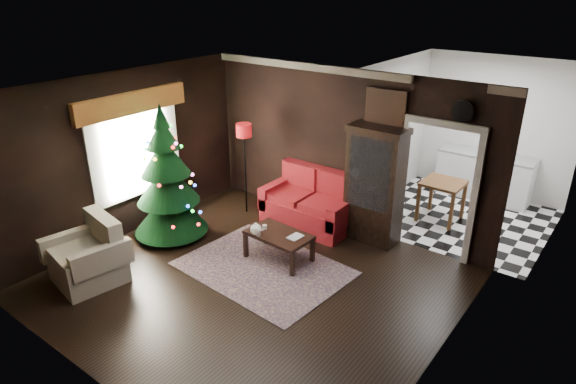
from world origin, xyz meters
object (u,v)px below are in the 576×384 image
Objects in this scene: curio_cabinet at (374,188)px; wall_clock at (463,111)px; floor_lamp at (245,171)px; loveseat at (309,200)px; kitchen_table at (441,201)px; armchair at (86,253)px; teapot at (256,229)px; christmas_tree at (167,179)px; coffee_table at (279,246)px.

wall_clock reaches higher than curio_cabinet.
floor_lamp is at bearing -169.74° from wall_clock.
kitchen_table is (1.80, 1.65, -0.12)m from loveseat.
kitchen_table is at bearing 42.51° from loveseat.
curio_cabinet is at bearing 63.61° from armchair.
curio_cabinet is at bearing -114.44° from kitchen_table.
teapot is at bearing 60.12° from armchair.
loveseat is 2.27× the size of kitchen_table.
armchair is at bearing -123.42° from kitchen_table.
armchair is 2.50m from teapot.
curio_cabinet is 3.44m from christmas_tree.
christmas_tree reaches higher than curio_cabinet.
curio_cabinet is (1.15, 0.22, 0.45)m from loveseat.
kitchen_table reaches higher than coffee_table.
wall_clock reaches higher than kitchen_table.
loveseat is 8.42× the size of teapot.
floor_lamp is 5.65× the size of wall_clock.
kitchen_table is (3.07, 1.91, -0.45)m from floor_lamp.
teapot is at bearing -140.15° from wall_clock.
armchair reaches higher than kitchen_table.
curio_cabinet is 1.85m from coffee_table.
christmas_tree is 2.50× the size of armchair.
teapot reaches higher than coffee_table.
coffee_table is at bearing 13.64° from christmas_tree.
christmas_tree is 2.37× the size of coffee_table.
christmas_tree is at bearing 104.15° from armchair.
christmas_tree is 4.91m from kitchen_table.
armchair reaches higher than coffee_table.
christmas_tree reaches higher than coffee_table.
loveseat is at bearing -137.49° from kitchen_table.
coffee_table is (-0.84, -1.50, -0.71)m from curio_cabinet.
armchair is at bearing -130.00° from teapot.
loveseat is 1.52m from teapot.
wall_clock is at bearing 28.22° from christmas_tree.
curio_cabinet is at bearing 10.83° from loveseat.
teapot is (1.60, 1.91, 0.10)m from armchair.
christmas_tree is 2.19m from coffee_table.
christmas_tree is at bearing -133.52° from loveseat.
coffee_table is (1.98, 0.48, -0.81)m from christmas_tree.
teapot is 0.63× the size of wall_clock.
wall_clock is 0.43× the size of kitchen_table.
armchair is 5.79m from wall_clock.
curio_cabinet reaches higher than kitchen_table.
wall_clock is at bearing 9.66° from loveseat.
teapot is 0.27× the size of kitchen_table.
christmas_tree is at bearing -104.77° from floor_lamp.
coffee_table is (1.59, -1.02, -0.59)m from floor_lamp.
wall_clock is at bearing 39.45° from coffee_table.
floor_lamp is 1.98m from coffee_table.
curio_cabinet reaches higher than coffee_table.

